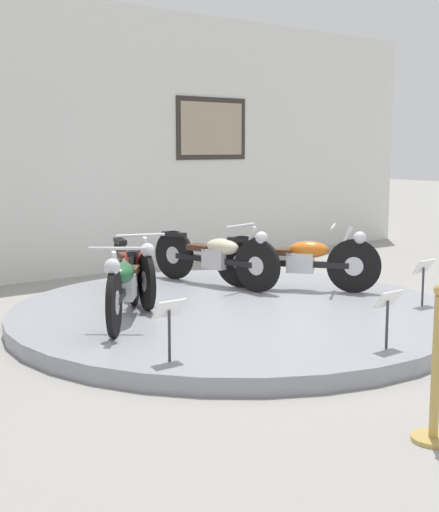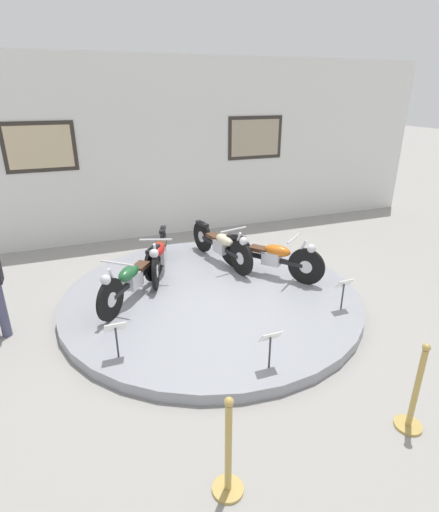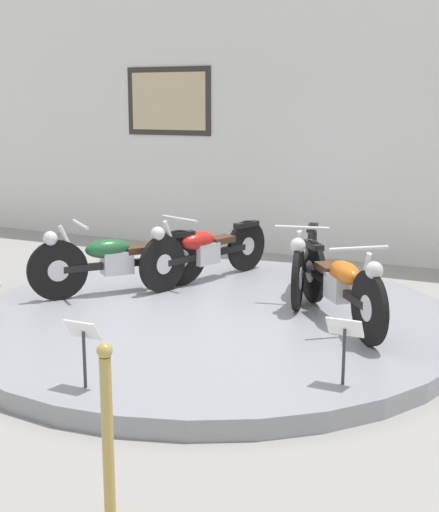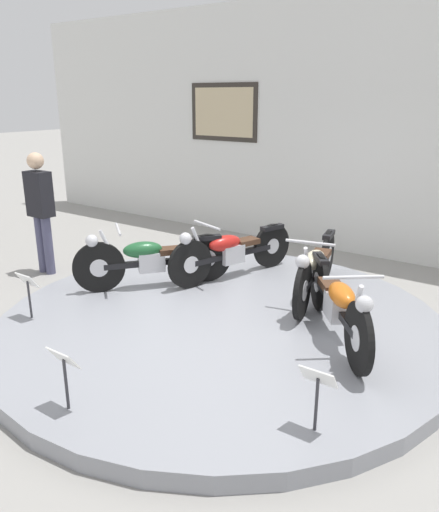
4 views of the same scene
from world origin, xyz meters
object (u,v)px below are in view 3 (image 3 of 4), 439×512
(motorcycle_cream, at_px, (305,258))
(motorcycle_orange, at_px, (340,282))
(motorcycle_red, at_px, (204,249))
(motorcycle_green, at_px, (117,258))
(info_placard_front_centre, at_px, (84,339))
(info_placard_front_right, at_px, (345,336))
(stanchion_post_right_of_entry, at_px, (109,470))

(motorcycle_cream, distance_m, motorcycle_orange, 1.05)
(motorcycle_red, bearing_deg, motorcycle_green, -126.03)
(motorcycle_orange, bearing_deg, info_placard_front_centre, -118.08)
(motorcycle_red, bearing_deg, motorcycle_cream, 0.01)
(motorcycle_green, bearing_deg, motorcycle_orange, 0.01)
(motorcycle_orange, relative_size, info_placard_front_right, 3.11)
(motorcycle_red, distance_m, motorcycle_cream, 1.20)
(stanchion_post_right_of_entry, bearing_deg, info_placard_front_centre, 130.18)
(motorcycle_red, relative_size, motorcycle_cream, 0.96)
(motorcycle_green, relative_size, info_placard_front_right, 3.07)
(info_placard_front_centre, bearing_deg, motorcycle_red, 100.87)
(info_placard_front_right, distance_m, stanchion_post_right_of_entry, 2.15)
(motorcycle_red, height_order, info_placard_front_centre, motorcycle_red)
(motorcycle_cream, height_order, motorcycle_orange, motorcycle_orange)
(motorcycle_cream, relative_size, stanchion_post_right_of_entry, 1.91)
(motorcycle_cream, relative_size, info_placard_front_right, 3.82)
(motorcycle_orange, xyz_separation_m, info_placard_front_centre, (-1.22, -2.28, -0.02))
(info_placard_front_right, bearing_deg, motorcycle_orange, 107.05)
(motorcycle_red, distance_m, motorcycle_orange, 2.01)
(motorcycle_orange, height_order, info_placard_front_centre, motorcycle_orange)
(info_placard_front_centre, height_order, info_placard_front_right, same)
(motorcycle_red, bearing_deg, info_placard_front_right, -45.33)
(motorcycle_orange, relative_size, info_placard_front_centre, 3.11)
(motorcycle_cream, distance_m, info_placard_front_centre, 3.19)
(info_placard_front_centre, distance_m, stanchion_post_right_of_entry, 1.57)
(motorcycle_cream, relative_size, info_placard_front_centre, 3.82)
(motorcycle_orange, bearing_deg, stanchion_post_right_of_entry, -93.46)
(motorcycle_green, xyz_separation_m, motorcycle_orange, (2.44, 0.00, 0.00))
(motorcycle_green, relative_size, motorcycle_orange, 0.99)
(motorcycle_green, bearing_deg, motorcycle_red, 53.97)
(motorcycle_green, xyz_separation_m, info_placard_front_right, (2.88, -1.44, -0.01))
(motorcycle_red, height_order, motorcycle_orange, motorcycle_orange)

